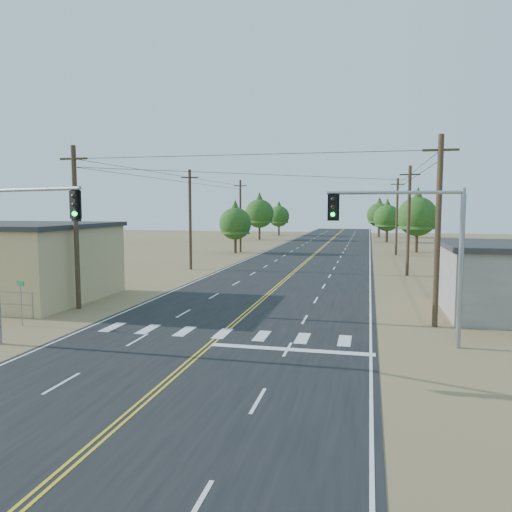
# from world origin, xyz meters

# --- Properties ---
(ground) EXTENTS (220.00, 220.00, 0.00)m
(ground) POSITION_xyz_m (0.00, 0.00, 0.00)
(ground) COLOR #917D4E
(ground) RESTS_ON ground
(road) EXTENTS (15.00, 200.00, 0.02)m
(road) POSITION_xyz_m (0.00, 30.00, 0.01)
(road) COLOR black
(road) RESTS_ON ground
(utility_pole_left_near) EXTENTS (1.80, 0.30, 10.00)m
(utility_pole_left_near) POSITION_xyz_m (-10.50, 12.00, 5.12)
(utility_pole_left_near) COLOR #4C3826
(utility_pole_left_near) RESTS_ON ground
(utility_pole_left_mid) EXTENTS (1.80, 0.30, 10.00)m
(utility_pole_left_mid) POSITION_xyz_m (-10.50, 32.00, 5.12)
(utility_pole_left_mid) COLOR #4C3826
(utility_pole_left_mid) RESTS_ON ground
(utility_pole_left_far) EXTENTS (1.80, 0.30, 10.00)m
(utility_pole_left_far) POSITION_xyz_m (-10.50, 52.00, 5.12)
(utility_pole_left_far) COLOR #4C3826
(utility_pole_left_far) RESTS_ON ground
(utility_pole_right_near) EXTENTS (1.80, 0.30, 10.00)m
(utility_pole_right_near) POSITION_xyz_m (10.50, 12.00, 5.12)
(utility_pole_right_near) COLOR #4C3826
(utility_pole_right_near) RESTS_ON ground
(utility_pole_right_mid) EXTENTS (1.80, 0.30, 10.00)m
(utility_pole_right_mid) POSITION_xyz_m (10.50, 32.00, 5.12)
(utility_pole_right_mid) COLOR #4C3826
(utility_pole_right_mid) RESTS_ON ground
(utility_pole_right_far) EXTENTS (1.80, 0.30, 10.00)m
(utility_pole_right_far) POSITION_xyz_m (10.50, 52.00, 5.12)
(utility_pole_right_far) COLOR #4C3826
(utility_pole_right_far) RESTS_ON ground
(signal_mast_left) EXTENTS (5.73, 2.16, 7.23)m
(signal_mast_left) POSITION_xyz_m (-7.90, 3.45, 4.89)
(signal_mast_left) COLOR gray
(signal_mast_left) RESTS_ON ground
(signal_mast_right) EXTENTS (6.02, 0.60, 7.14)m
(signal_mast_right) POSITION_xyz_m (9.27, 7.92, 4.83)
(signal_mast_right) COLOR gray
(signal_mast_right) RESTS_ON ground
(street_sign) EXTENTS (0.67, 0.31, 2.40)m
(street_sign) POSITION_xyz_m (-10.91, 7.31, 1.61)
(street_sign) COLOR gray
(street_sign) RESTS_ON ground
(tree_left_near) EXTENTS (4.38, 4.38, 7.30)m
(tree_left_near) POSITION_xyz_m (-10.82, 50.42, 4.46)
(tree_left_near) COLOR #3F2D1E
(tree_left_near) RESTS_ON ground
(tree_left_mid) EXTENTS (5.47, 5.47, 9.11)m
(tree_left_mid) POSITION_xyz_m (-13.45, 77.79, 5.58)
(tree_left_mid) COLOR #3F2D1E
(tree_left_mid) RESTS_ON ground
(tree_left_far) EXTENTS (4.60, 4.60, 7.67)m
(tree_left_far) POSITION_xyz_m (-12.37, 92.81, 4.69)
(tree_left_far) COLOR #3F2D1E
(tree_left_far) RESTS_ON ground
(tree_right_near) EXTENTS (5.43, 5.43, 9.05)m
(tree_right_near) POSITION_xyz_m (13.45, 56.64, 5.54)
(tree_right_near) COLOR #3F2D1E
(tree_right_near) RESTS_ON ground
(tree_right_mid) EXTENTS (4.70, 4.70, 7.84)m
(tree_right_mid) POSITION_xyz_m (10.10, 76.21, 4.79)
(tree_right_mid) COLOR #3F2D1E
(tree_right_mid) RESTS_ON ground
(tree_right_far) EXTENTS (5.01, 5.01, 8.35)m
(tree_right_far) POSITION_xyz_m (9.00, 91.30, 5.11)
(tree_right_far) COLOR #3F2D1E
(tree_right_far) RESTS_ON ground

